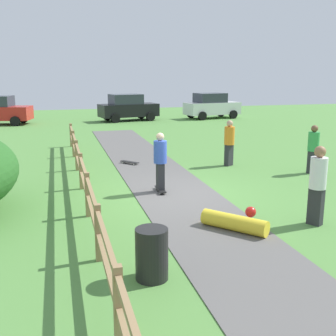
% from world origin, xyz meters
% --- Properties ---
extents(ground_plane, '(60.00, 60.00, 0.00)m').
position_xyz_m(ground_plane, '(0.00, 0.00, 0.00)').
color(ground_plane, '#568E42').
extents(asphalt_path, '(2.40, 28.00, 0.02)m').
position_xyz_m(asphalt_path, '(0.00, 0.00, 0.01)').
color(asphalt_path, '#605E5B').
rests_on(asphalt_path, ground_plane).
extents(wooden_fence, '(0.12, 18.12, 1.10)m').
position_xyz_m(wooden_fence, '(-2.60, 0.00, 0.67)').
color(wooden_fence, '#997A51').
rests_on(wooden_fence, ground_plane).
extents(trash_bin, '(0.56, 0.56, 0.90)m').
position_xyz_m(trash_bin, '(-1.80, -4.81, 0.45)').
color(trash_bin, black).
rests_on(trash_bin, ground_plane).
extents(skater_riding, '(0.39, 0.81, 1.74)m').
position_xyz_m(skater_riding, '(-0.39, 0.31, 0.99)').
color(skater_riding, black).
rests_on(skater_riding, asphalt_path).
extents(skater_fallen, '(1.43, 1.40, 0.36)m').
position_xyz_m(skater_fallen, '(0.51, -3.08, 0.20)').
color(skater_fallen, yellow).
rests_on(skater_fallen, asphalt_path).
extents(skateboard_loose, '(0.67, 0.74, 0.08)m').
position_xyz_m(skateboard_loose, '(-0.61, 4.37, 0.09)').
color(skateboard_loose, black).
rests_on(skateboard_loose, asphalt_path).
extents(bystander_orange, '(0.52, 0.52, 1.72)m').
position_xyz_m(bystander_orange, '(2.99, 3.19, 0.95)').
color(bystander_orange, '#2D2D33').
rests_on(bystander_orange, ground_plane).
extents(bystander_white, '(0.52, 0.52, 1.85)m').
position_xyz_m(bystander_white, '(2.43, -3.21, 1.03)').
color(bystander_white, '#2D2D33').
rests_on(bystander_white, ground_plane).
extents(bystander_green, '(0.50, 0.50, 1.68)m').
position_xyz_m(bystander_green, '(5.31, 1.31, 0.93)').
color(bystander_green, '#2D2D33').
rests_on(bystander_green, ground_plane).
extents(parked_car_black, '(4.46, 2.63, 1.92)m').
position_xyz_m(parked_car_black, '(1.84, 19.17, 0.96)').
color(parked_car_black, black).
rests_on(parked_car_black, ground_plane).
extents(parked_car_white, '(4.43, 2.55, 1.92)m').
position_xyz_m(parked_car_white, '(8.31, 19.17, 0.96)').
color(parked_car_white, silver).
rests_on(parked_car_white, ground_plane).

